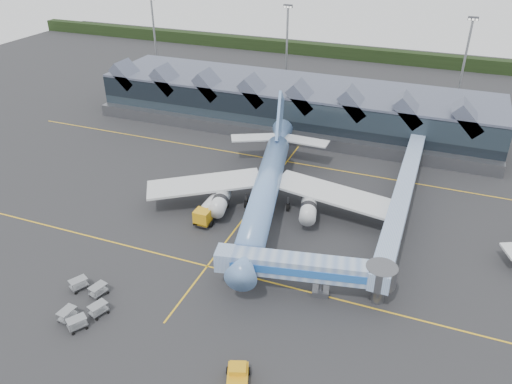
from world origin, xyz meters
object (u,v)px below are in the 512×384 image
at_px(main_airliner, 267,184).
at_px(pushback_tug, 238,377).
at_px(jet_bridge, 315,269).
at_px(fuel_truck, 213,205).

relative_size(main_airliner, pushback_tug, 10.53).
relative_size(jet_bridge, pushback_tug, 5.14).
height_order(main_airliner, fuel_truck, main_airliner).
distance_m(fuel_truck, pushback_tug, 33.97).
distance_m(jet_bridge, pushback_tug, 17.37).
bearing_deg(fuel_truck, pushback_tug, -59.97).
relative_size(main_airliner, fuel_truck, 4.81).
bearing_deg(pushback_tug, main_airliner, 85.50).
bearing_deg(fuel_truck, jet_bridge, -31.60).
bearing_deg(fuel_truck, main_airliner, 35.39).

